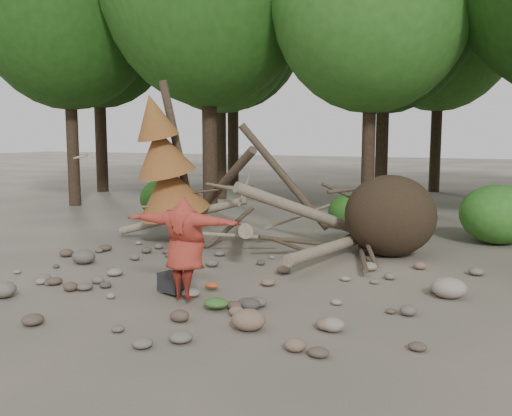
% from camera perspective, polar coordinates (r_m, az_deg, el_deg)
% --- Properties ---
extents(ground, '(120.00, 120.00, 0.00)m').
position_cam_1_polar(ground, '(11.10, -4.36, -8.06)').
color(ground, '#514C44').
rests_on(ground, ground).
extents(deadfall_pile, '(8.55, 5.24, 3.30)m').
position_cam_1_polar(deadfall_pile, '(14.17, 10.90, -0.82)').
color(deadfall_pile, '#332619').
rests_on(deadfall_pile, ground).
extents(dead_conifer, '(2.06, 2.16, 4.35)m').
position_cam_1_polar(dead_conifer, '(15.19, -9.06, 4.18)').
color(dead_conifer, '#4C3F30').
rests_on(dead_conifer, ground).
extents(bush_left, '(1.80, 1.80, 1.44)m').
position_cam_1_polar(bush_left, '(19.81, -8.96, 0.92)').
color(bush_left, '#215216').
rests_on(bush_left, ground).
extents(bush_mid, '(1.40, 1.40, 1.12)m').
position_cam_1_polar(bush_mid, '(17.93, 9.47, -0.30)').
color(bush_mid, '#2C681E').
rests_on(bush_mid, ground).
extents(bush_right, '(2.00, 2.00, 1.60)m').
position_cam_1_polar(bush_right, '(16.63, 23.02, -0.58)').
color(bush_right, '#377B26').
rests_on(bush_right, ground).
extents(frisbee_thrower, '(3.42, 0.63, 2.53)m').
position_cam_1_polar(frisbee_thrower, '(10.03, -7.13, -4.00)').
color(frisbee_thrower, maroon).
rests_on(frisbee_thrower, ground).
extents(backpack, '(0.59, 0.48, 0.34)m').
position_cam_1_polar(backpack, '(10.78, -8.32, -7.67)').
color(backpack, black).
rests_on(backpack, ground).
extents(cloth_green, '(0.44, 0.37, 0.16)m').
position_cam_1_polar(cloth_green, '(9.78, -4.00, -9.72)').
color(cloth_green, '#376327').
rests_on(cloth_green, ground).
extents(cloth_orange, '(0.28, 0.23, 0.10)m').
position_cam_1_polar(cloth_orange, '(10.98, -4.42, -7.96)').
color(cloth_orange, '#BA4920').
rests_on(cloth_orange, ground).
extents(boulder_front_left, '(0.51, 0.46, 0.30)m').
position_cam_1_polar(boulder_front_left, '(11.45, -24.02, -7.44)').
color(boulder_front_left, '#6C645A').
rests_on(boulder_front_left, ground).
extents(boulder_front_right, '(0.54, 0.48, 0.32)m').
position_cam_1_polar(boulder_front_right, '(8.83, -0.75, -11.11)').
color(boulder_front_right, '#7D634E').
rests_on(boulder_front_right, ground).
extents(boulder_mid_right, '(0.63, 0.56, 0.38)m').
position_cam_1_polar(boulder_mid_right, '(11.01, 18.74, -7.57)').
color(boulder_mid_right, gray).
rests_on(boulder_mid_right, ground).
extents(boulder_mid_left, '(0.55, 0.49, 0.33)m').
position_cam_1_polar(boulder_mid_left, '(13.65, -16.86, -4.68)').
color(boulder_mid_left, '#5D554E').
rests_on(boulder_mid_left, ground).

